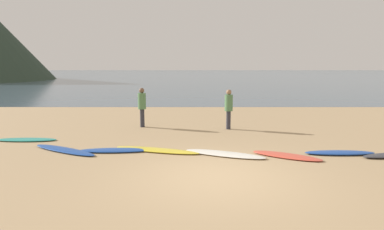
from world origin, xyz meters
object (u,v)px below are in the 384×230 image
surfboard_0 (25,140)px  surfboard_5 (286,156)px  surfboard_3 (156,150)px  surfboard_6 (339,153)px  person_1 (141,104)px  surfboard_1 (63,150)px  surfboard_2 (114,150)px  person_0 (228,106)px  surfboard_4 (224,154)px

surfboard_0 → surfboard_5: (8.25, -2.01, -0.00)m
surfboard_3 → surfboard_6: (5.30, -0.34, 0.01)m
person_1 → surfboard_1: bearing=39.5°
surfboard_1 → surfboard_3: 2.75m
surfboard_0 → surfboard_5: surfboard_0 is taller
surfboard_5 → surfboard_6: (1.60, 0.27, 0.01)m
surfboard_0 → surfboard_2: size_ratio=0.95×
surfboard_2 → person_1: (0.26, 3.93, 0.90)m
person_0 → person_1: person_1 is taller
surfboard_4 → person_1: size_ratio=1.49×
surfboard_0 → surfboard_1: surfboard_1 is taller
surfboard_1 → surfboard_3: size_ratio=0.94×
surfboard_2 → surfboard_3: surfboard_2 is taller
surfboard_0 → person_0: size_ratio=1.30×
surfboard_1 → person_1: person_1 is taller
surfboard_2 → surfboard_5: surfboard_2 is taller
surfboard_6 → person_0: person_0 is taller
person_0 → surfboard_1: bearing=-68.3°
surfboard_0 → surfboard_6: (9.85, -1.75, 0.01)m
surfboard_1 → surfboard_5: surfboard_1 is taller
surfboard_3 → person_0: bearing=71.3°
surfboard_6 → person_1: 7.63m
surfboard_6 → surfboard_0: bearing=170.4°
person_0 → person_1: size_ratio=0.98×
surfboard_0 → surfboard_1: bearing=-37.6°
surfboard_4 → surfboard_6: surfboard_6 is taller
surfboard_2 → surfboard_5: (4.94, -0.58, -0.01)m
surfboard_4 → surfboard_6: 3.32m
surfboard_2 → person_0: size_ratio=1.36×
person_0 → person_1: 3.50m
surfboard_0 → surfboard_2: (3.31, -1.44, 0.01)m
surfboard_1 → surfboard_0: bearing=173.1°
surfboard_3 → person_1: 4.12m
surfboard_2 → surfboard_3: bearing=-1.4°
surfboard_6 → person_1: bearing=146.4°
surfboard_2 → surfboard_4: (3.22, -0.40, -0.00)m
surfboard_4 → surfboard_5: bearing=16.9°
surfboard_1 → person_1: size_ratio=1.57×
surfboard_0 → surfboard_1: size_ratio=0.81×
surfboard_4 → surfboard_6: size_ratio=1.19×
surfboard_3 → person_0: 4.34m
surfboard_2 → person_1: 4.04m
surfboard_0 → surfboard_4: bearing=-15.6°
surfboard_5 → surfboard_3: bearing=-158.8°
person_0 → surfboard_4: bearing=-19.0°
surfboard_3 → surfboard_6: bearing=13.5°
surfboard_2 → person_1: bearing=83.3°
surfboard_1 → surfboard_4: surfboard_4 is taller
person_1 → surfboard_3: bearing=78.1°
surfboard_1 → surfboard_6: surfboard_6 is taller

